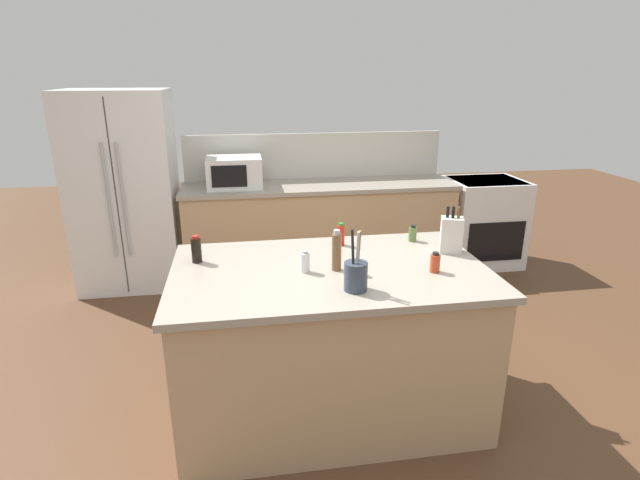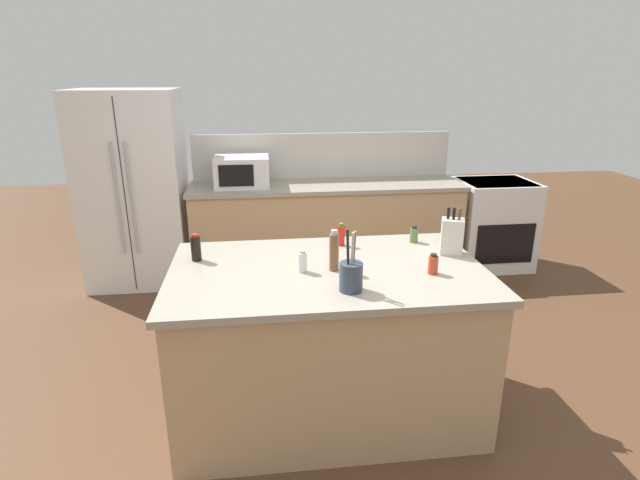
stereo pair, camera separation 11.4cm
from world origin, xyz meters
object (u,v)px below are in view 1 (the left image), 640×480
object	(u,v)px
pepper_grinder	(337,251)
soy_sauce_bottle	(196,250)
microwave	(234,172)
hot_sauce_bottle	(341,235)
salt_shaker	(305,262)
utensil_crock	(356,275)
knife_block	(451,235)
spice_jar_oregano	(413,234)
range_oven	(483,221)
refrigerator	(125,191)
spice_jar_paprika	(435,263)

from	to	relation	value
pepper_grinder	soy_sauce_bottle	size ratio (longest dim) A/B	1.46
microwave	hot_sauce_bottle	world-z (taller)	microwave
salt_shaker	utensil_crock	bearing A→B (deg)	-51.57
knife_block	pepper_grinder	world-z (taller)	knife_block
pepper_grinder	spice_jar_oregano	bearing A→B (deg)	35.14
knife_block	spice_jar_oregano	distance (m)	0.30
knife_block	hot_sauce_bottle	size ratio (longest dim) A/B	1.97
salt_shaker	soy_sauce_bottle	world-z (taller)	soy_sauce_bottle
utensil_crock	soy_sauce_bottle	xyz separation A→B (m)	(-0.83, 0.53, -0.01)
range_oven	knife_block	bearing A→B (deg)	-122.12
pepper_grinder	soy_sauce_bottle	xyz separation A→B (m)	(-0.78, 0.25, -0.03)
refrigerator	utensil_crock	size ratio (longest dim) A/B	5.77
hot_sauce_bottle	soy_sauce_bottle	bearing A→B (deg)	-169.84
utensil_crock	pepper_grinder	xyz separation A→B (m)	(-0.04, 0.28, 0.03)
refrigerator	pepper_grinder	bearing A→B (deg)	-55.17
pepper_grinder	spice_jar_paprika	distance (m)	0.55
soy_sauce_bottle	salt_shaker	bearing A→B (deg)	-22.72
soy_sauce_bottle	hot_sauce_bottle	xyz separation A→B (m)	(0.89, 0.16, -0.01)
spice_jar_paprika	spice_jar_oregano	bearing A→B (deg)	84.05
spice_jar_oregano	refrigerator	bearing A→B (deg)	139.38
range_oven	soy_sauce_bottle	world-z (taller)	soy_sauce_bottle
refrigerator	utensil_crock	distance (m)	3.04
refrigerator	utensil_crock	bearing A→B (deg)	-57.52
knife_block	soy_sauce_bottle	distance (m)	1.53
utensil_crock	soy_sauce_bottle	distance (m)	0.98
microwave	spice_jar_paprika	xyz separation A→B (m)	(1.10, -2.35, -0.09)
utensil_crock	spice_jar_paprika	size ratio (longest dim) A/B	2.76
refrigerator	salt_shaker	distance (m)	2.69
salt_shaker	pepper_grinder	size ratio (longest dim) A/B	0.53
range_oven	soy_sauce_bottle	size ratio (longest dim) A/B	5.68
pepper_grinder	salt_shaker	bearing A→B (deg)	-179.35
microwave	pepper_grinder	world-z (taller)	microwave
range_oven	utensil_crock	world-z (taller)	utensil_crock
refrigerator	spice_jar_paprika	size ratio (longest dim) A/B	15.95
refrigerator	range_oven	size ratio (longest dim) A/B	2.01
knife_block	salt_shaker	world-z (taller)	knife_block
knife_block	pepper_grinder	distance (m)	0.77
salt_shaker	soy_sauce_bottle	xyz separation A→B (m)	(-0.60, 0.25, 0.02)
refrigerator	spice_jar_oregano	size ratio (longest dim) A/B	17.00
utensil_crock	salt_shaker	distance (m)	0.36
knife_block	soy_sauce_bottle	world-z (taller)	knife_block
refrigerator	knife_block	xyz separation A→B (m)	(2.34, -2.11, 0.13)
spice_jar_oregano	hot_sauce_bottle	distance (m)	0.48
range_oven	utensil_crock	bearing A→B (deg)	-128.45
range_oven	spice_jar_paprika	xyz separation A→B (m)	(-1.51, -2.35, 0.53)
utensil_crock	pepper_grinder	size ratio (longest dim) A/B	1.35
spice_jar_oregano	hot_sauce_bottle	size ratio (longest dim) A/B	0.74
range_oven	spice_jar_oregano	world-z (taller)	spice_jar_oregano
refrigerator	soy_sauce_bottle	distance (m)	2.19
salt_shaker	pepper_grinder	bearing A→B (deg)	0.65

